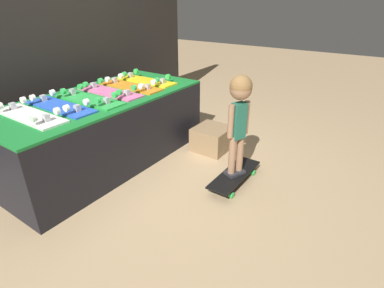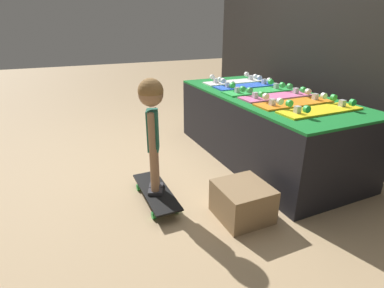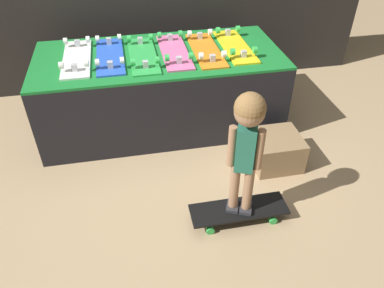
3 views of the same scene
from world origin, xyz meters
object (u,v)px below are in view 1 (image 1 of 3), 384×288
Objects in this scene: skateboard_white_on_rack at (29,115)px; storage_box at (212,139)px; skateboard_pink_on_rack at (110,91)px; child at (239,108)px; skateboard_yellow_on_rack at (146,80)px; skateboard_blue_on_rack at (60,106)px; skateboard_orange_on_rack at (131,86)px; skateboard_green_on_rack at (89,99)px; skateboard_on_floor at (234,175)px.

skateboard_white_on_rack reaches higher than storage_box.
skateboard_pink_on_rack is 1.25m from child.
skateboard_white_on_rack is 1.00× the size of skateboard_yellow_on_rack.
skateboard_blue_on_rack is 0.76m from skateboard_orange_on_rack.
skateboard_blue_on_rack is at bearing -0.77° from skateboard_white_on_rack.
skateboard_green_on_rack is (0.51, -0.05, 0.00)m from skateboard_white_on_rack.
skateboard_orange_on_rack reaches higher than storage_box.
skateboard_blue_on_rack is 1.44m from child.
skateboard_orange_on_rack is at bearing 118.62° from storage_box.
skateboard_green_on_rack is 0.76m from skateboard_yellow_on_rack.
skateboard_white_on_rack is 1.59m from child.
skateboard_white_on_rack is 0.51m from skateboard_green_on_rack.
skateboard_on_floor is at bearing -68.96° from skateboard_green_on_rack.
skateboard_blue_on_rack and skateboard_pink_on_rack have the same top height.
skateboard_pink_on_rack is at bearing 5.42° from skateboard_green_on_rack.
child is (-0.30, -1.24, 0.02)m from skateboard_yellow_on_rack.
skateboard_white_on_rack is 1.69m from skateboard_on_floor.
skateboard_white_on_rack and skateboard_green_on_rack have the same top height.
skateboard_orange_on_rack is (0.76, -0.03, 0.00)m from skateboard_blue_on_rack.
child is (0.72, -1.25, 0.02)m from skateboard_blue_on_rack.
skateboard_yellow_on_rack is at bearing 76.46° from skateboard_on_floor.
child is (-0.00, -0.00, 0.61)m from skateboard_on_floor.
skateboard_blue_on_rack is at bearing 177.46° from skateboard_orange_on_rack.
skateboard_white_on_rack is at bearing 177.90° from skateboard_orange_on_rack.
skateboard_blue_on_rack and skateboard_green_on_rack have the same top height.
skateboard_white_on_rack and skateboard_orange_on_rack have the same top height.
child reaches higher than skateboard_on_floor.
child is at bearing -92.11° from skateboard_orange_on_rack.
storage_box is (1.41, -0.76, -0.54)m from skateboard_white_on_rack.
skateboard_pink_on_rack is 1.00× the size of skateboard_orange_on_rack.
skateboard_orange_on_rack is 0.81× the size of child.
skateboard_green_on_rack is at bearing -174.58° from skateboard_pink_on_rack.
skateboard_on_floor is at bearing -131.82° from storage_box.
skateboard_on_floor is 0.74× the size of child.
skateboard_white_on_rack is 1.94× the size of storage_box.
skateboard_orange_on_rack is at bearing 110.06° from child.
storage_box is at bearing -28.31° from skateboard_white_on_rack.
storage_box is at bearing -48.70° from skateboard_pink_on_rack.
skateboard_orange_on_rack and skateboard_yellow_on_rack have the same top height.
skateboard_on_floor is at bearing -92.11° from skateboard_orange_on_rack.
skateboard_yellow_on_rack is at bearing -0.40° from skateboard_blue_on_rack.
skateboard_yellow_on_rack is 1.41m from skateboard_on_floor.
skateboard_white_on_rack is at bearing 174.84° from skateboard_green_on_rack.
skateboard_pink_on_rack is (0.25, 0.02, 0.00)m from skateboard_green_on_rack.
skateboard_white_on_rack is 1.69m from storage_box.
skateboard_white_on_rack is 0.81× the size of child.
skateboard_on_floor is 0.61m from child.
storage_box is at bearing -33.19° from skateboard_blue_on_rack.
skateboard_on_floor is at bearing -52.16° from skateboard_white_on_rack.
skateboard_blue_on_rack is at bearing 119.91° from skateboard_on_floor.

